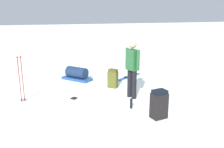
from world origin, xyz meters
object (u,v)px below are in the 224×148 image
Objects in this scene: backpack_large_dark at (113,79)px; ski_poles_planted_near at (21,77)px; skier_standing at (132,66)px; gear_sled at (77,74)px; thermos_bottle at (131,104)px; ski_pair_near at (126,78)px; ski_pair_far at (74,99)px; backpack_bright at (159,104)px.

backpack_large_dark is 0.48× the size of ski_poles_planted_near.
skier_standing reaches higher than gear_sled.
thermos_bottle is (-0.95, 3.13, -0.09)m from gear_sled.
ski_poles_planted_near is at bearing 21.53° from ski_pair_near.
skier_standing reaches higher than ski_pair_near.
gear_sled is at bearing -136.09° from ski_poles_planted_near.
thermos_bottle is at bearing 67.49° from skier_standing.
ski_poles_planted_near reaches higher than gear_sled.
skier_standing is 3.16m from ski_poles_planted_near.
ski_pair_far is 1.26× the size of gear_sled.
skier_standing reaches higher than thermos_bottle.
backpack_large_dark is (0.84, 0.97, 0.30)m from ski_pair_near.
thermos_bottle is at bearing 106.81° from gear_sled.
gear_sled is at bearing -70.62° from backpack_bright.
thermos_bottle is (-2.78, 1.37, -0.60)m from ski_poles_planted_near.
ski_pair_near is at bearing -158.47° from ski_poles_planted_near.
ski_pair_far is 2.05× the size of backpack_bright.
backpack_bright is at bearing 82.16° from ski_pair_near.
gear_sled is (1.36, -3.88, -0.12)m from backpack_bright.
backpack_bright is (-0.35, 2.60, 0.04)m from backpack_large_dark.
skier_standing is 2.41× the size of backpack_bright.
skier_standing is 6.54× the size of thermos_bottle.
skier_standing is 1.17× the size of ski_pair_far.
backpack_bright is at bearing 146.53° from ski_poles_planted_near.
ski_poles_planted_near reaches higher than backpack_large_dark.
ski_pair_far is at bearing -11.76° from skier_standing.
ski_poles_planted_near is 2.59m from gear_sled.
thermos_bottle is at bearing 153.81° from ski_poles_planted_near.
backpack_large_dark is 1.86m from thermos_bottle.
ski_poles_planted_near is 3.15m from thermos_bottle.
gear_sled is at bearing -9.45° from ski_pair_near.
backpack_large_dark reaches higher than gear_sled.
ski_poles_planted_near reaches higher than ski_pair_near.
skier_standing is 1.29m from backpack_large_dark.
ski_pair_far is 1.64m from backpack_large_dark.
backpack_bright is (0.49, 3.57, 0.33)m from ski_pair_near.
thermos_bottle is (0.31, 0.76, -0.82)m from skier_standing.
ski_pair_near is at bearing -107.87° from thermos_bottle.
ski_pair_near is (-0.60, -2.06, -0.94)m from skier_standing.
ski_pair_far is 5.58× the size of thermos_bottle.
gear_sled is (1.26, -2.37, -0.73)m from skier_standing.
ski_poles_planted_near reaches higher than backpack_bright.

